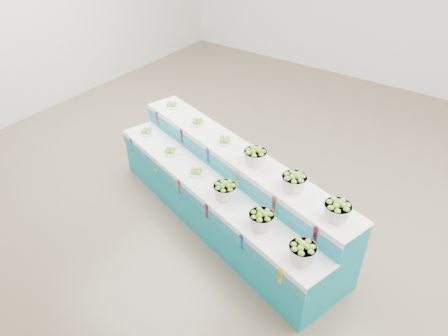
{
  "coord_description": "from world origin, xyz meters",
  "views": [
    {
      "loc": [
        2.37,
        -4.3,
        3.98
      ],
      "look_at": [
        -0.16,
        -0.73,
        0.87
      ],
      "focal_mm": 34.03,
      "sensor_mm": 36.0,
      "label": 1
    }
  ],
  "objects_px": {
    "plate_upper_mid": "(197,121)",
    "basket_upper_right": "(337,210)",
    "basket_lower_left": "(225,190)",
    "display_stand": "(224,190)"
  },
  "relations": [
    {
      "from": "basket_lower_left",
      "to": "plate_upper_mid",
      "type": "distance_m",
      "value": 1.34
    },
    {
      "from": "plate_upper_mid",
      "to": "basket_upper_right",
      "type": "distance_m",
      "value": 2.49
    },
    {
      "from": "basket_lower_left",
      "to": "plate_upper_mid",
      "type": "height_order",
      "value": "plate_upper_mid"
    },
    {
      "from": "display_stand",
      "to": "basket_lower_left",
      "type": "bearing_deg",
      "value": -36.41
    },
    {
      "from": "plate_upper_mid",
      "to": "basket_upper_right",
      "type": "xyz_separation_m",
      "value": [
        2.39,
        -0.71,
        0.06
      ]
    },
    {
      "from": "basket_lower_left",
      "to": "plate_upper_mid",
      "type": "xyz_separation_m",
      "value": [
        -1.04,
        0.8,
        0.24
      ]
    },
    {
      "from": "basket_lower_left",
      "to": "basket_upper_right",
      "type": "distance_m",
      "value": 1.38
    },
    {
      "from": "plate_upper_mid",
      "to": "display_stand",
      "type": "bearing_deg",
      "value": -31.04
    },
    {
      "from": "plate_upper_mid",
      "to": "basket_lower_left",
      "type": "bearing_deg",
      "value": -37.49
    },
    {
      "from": "basket_upper_right",
      "to": "basket_lower_left",
      "type": "bearing_deg",
      "value": -176.27
    }
  ]
}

